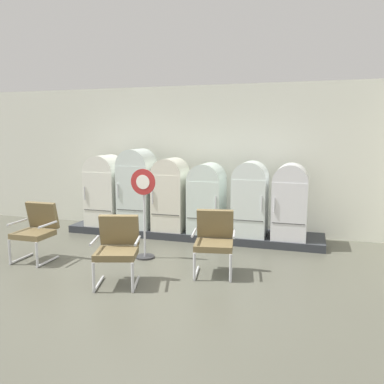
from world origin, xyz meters
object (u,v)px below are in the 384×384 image
Objects in this scene: refrigerator_5 at (290,199)px; armchair_right at (214,238)px; armchair_left at (36,228)px; armchair_center at (117,246)px; sign_stand at (144,216)px; refrigerator_1 at (137,186)px; refrigerator_2 at (171,192)px; refrigerator_3 at (207,196)px; refrigerator_4 at (250,197)px; refrigerator_0 at (105,188)px.

refrigerator_5 is 1.46× the size of armchair_right.
armchair_left is at bearing -175.54° from armchair_right.
armchair_center is (-2.20, -2.67, -0.34)m from refrigerator_5.
sign_stand is at bearing 164.06° from armchair_right.
sign_stand is (0.81, -1.50, -0.29)m from refrigerator_1.
refrigerator_5 is at bearing 0.54° from refrigerator_2.
refrigerator_3 is at bearing 180.00° from refrigerator_5.
armchair_center is at bearing -118.96° from refrigerator_4.
refrigerator_3 is at bearing 177.24° from refrigerator_4.
refrigerator_4 is 0.94× the size of sign_stand.
refrigerator_4 is 1.49× the size of armchair_left.
armchair_left and armchair_right have the same top height.
refrigerator_4 is (3.12, -0.04, -0.03)m from refrigerator_0.
refrigerator_3 is 0.90× the size of sign_stand.
refrigerator_4 is 3.02m from armchair_center.
refrigerator_4 is at bearing 82.29° from armchair_right.
refrigerator_2 is 2.37m from refrigerator_5.
refrigerator_3 is 1.67m from sign_stand.
refrigerator_0 is 2.19m from sign_stand.
refrigerator_2 is 2.35m from armchair_right.
refrigerator_1 reaches higher than refrigerator_0.
refrigerator_4 is at bearing -176.79° from refrigerator_5.
armchair_center is at bearing -147.00° from armchair_right.
refrigerator_2 is at bearing -0.73° from refrigerator_0.
armchair_center is at bearing -71.04° from refrigerator_1.
sign_stand is (-0.69, -1.51, -0.14)m from refrigerator_3.
refrigerator_1 reaches higher than armchair_center.
armchair_right is (2.11, -1.87, -0.47)m from refrigerator_1.
refrigerator_5 is at bearing 0.05° from refrigerator_0.
sign_stand is (1.68, 0.60, 0.19)m from armchair_left.
refrigerator_5 reaches higher than refrigerator_3.
refrigerator_1 is 1.71× the size of armchair_center.
sign_stand is (-0.10, 1.15, 0.19)m from armchair_center.
refrigerator_3 is at bearing 0.72° from refrigerator_1.
refrigerator_1 is 0.75m from refrigerator_2.
refrigerator_0 is at bearing 179.29° from refrigerator_4.
armchair_center is at bearing -86.35° from refrigerator_2.
sign_stand is (-1.55, -1.47, -0.17)m from refrigerator_4.
armchair_right is at bearing 4.46° from armchair_left.
refrigerator_2 is at bearing -179.46° from refrigerator_5.
refrigerator_3 is (1.50, 0.02, -0.15)m from refrigerator_1.
armchair_left is 0.63× the size of sign_stand.
refrigerator_5 is 1.46× the size of armchair_center.
sign_stand is at bearing -136.54° from refrigerator_4.
refrigerator_1 reaches higher than refrigerator_5.
refrigerator_1 reaches higher than armchair_right.
refrigerator_4 is 2.15m from sign_stand.
refrigerator_2 is 0.76m from refrigerator_3.
armchair_left is at bearing -92.98° from refrigerator_0.
armchair_right is 1.37m from sign_stand.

